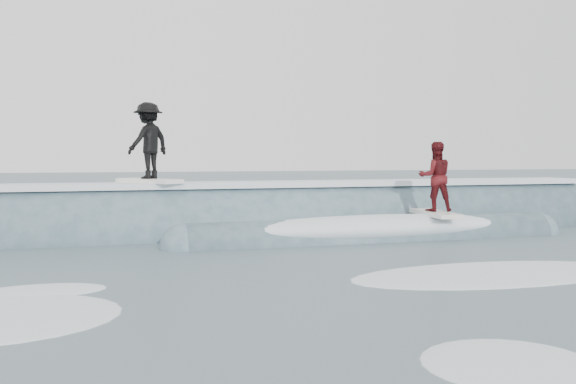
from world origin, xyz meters
name	(u,v)px	position (x,y,z in m)	size (l,w,h in m)	color
ground	(401,280)	(0.00, 0.00, 0.00)	(160.00, 160.00, 0.00)	#3D525A
breaking_wave	(287,232)	(0.21, 6.49, 0.04)	(22.18, 4.03, 2.51)	#3C5B66
surfer_black	(148,143)	(-3.21, 6.75, 2.27)	(1.48, 2.00, 1.93)	white
surfer_red	(435,181)	(3.33, 4.55, 1.38)	(0.95, 2.06, 1.77)	silver
whitewater	(407,294)	(-0.42, -0.96, 0.00)	(12.27, 6.21, 0.10)	white
far_swells	(177,204)	(-0.95, 17.65, 0.00)	(39.03, 8.65, 0.80)	#3C5B66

